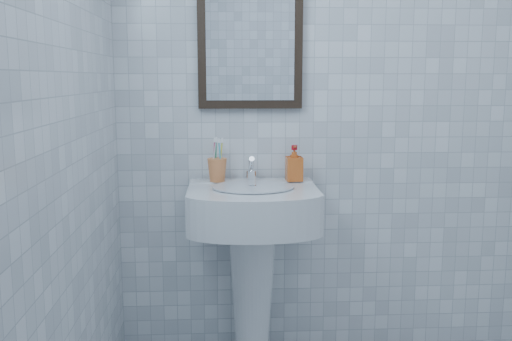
{
  "coord_description": "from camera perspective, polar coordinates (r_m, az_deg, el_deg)",
  "views": [
    {
      "loc": [
        -0.58,
        -1.59,
        1.39
      ],
      "look_at": [
        -0.44,
        0.86,
        0.99
      ],
      "focal_mm": 40.0,
      "sensor_mm": 36.0,
      "label": 1
    }
  ],
  "objects": [
    {
      "name": "washbasin",
      "position": [
        2.69,
        -0.36,
        -7.56
      ],
      "size": [
        0.59,
        0.43,
        0.91
      ],
      "color": "silver",
      "rests_on": "ground"
    },
    {
      "name": "wall_left",
      "position": [
        1.68,
        -21.38,
        3.93
      ],
      "size": [
        0.02,
        2.4,
        2.5
      ],
      "primitive_type": "cube",
      "color": "white",
      "rests_on": "ground"
    },
    {
      "name": "faucet",
      "position": [
        2.72,
        -0.48,
        -0.04
      ],
      "size": [
        0.05,
        0.11,
        0.13
      ],
      "color": "silver",
      "rests_on": "washbasin"
    },
    {
      "name": "wall_mirror",
      "position": [
        2.78,
        -0.59,
        12.62
      ],
      "size": [
        0.5,
        0.04,
        0.62
      ],
      "color": "black",
      "rests_on": "wall_back"
    },
    {
      "name": "soap_dispenser",
      "position": [
        2.73,
        3.84,
        0.75
      ],
      "size": [
        0.08,
        0.08,
        0.17
      ],
      "primitive_type": "imported",
      "rotation": [
        0.0,
        0.0,
        0.05
      ],
      "color": "#BC3412",
      "rests_on": "washbasin"
    },
    {
      "name": "wall_back",
      "position": [
        2.85,
        8.54,
        6.4
      ],
      "size": [
        2.2,
        0.02,
        2.5
      ],
      "primitive_type": "cube",
      "color": "white",
      "rests_on": "ground"
    },
    {
      "name": "toothbrush_cup",
      "position": [
        2.72,
        -3.9,
        0.06
      ],
      "size": [
        0.11,
        0.11,
        0.11
      ],
      "primitive_type": null,
      "rotation": [
        0.0,
        0.0,
        0.15
      ],
      "color": "#E47C42",
      "rests_on": "washbasin"
    }
  ]
}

